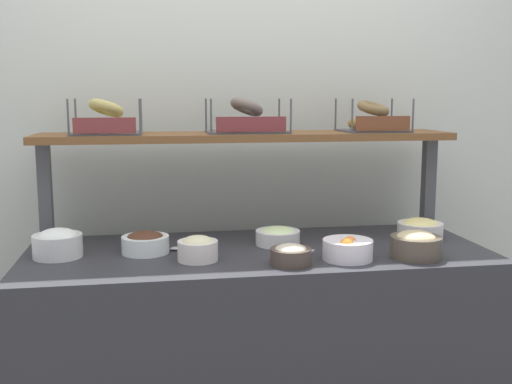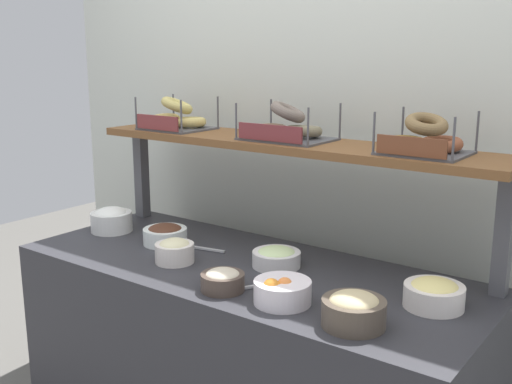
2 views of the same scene
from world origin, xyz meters
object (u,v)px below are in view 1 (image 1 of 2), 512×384
at_px(bowl_fruit_salad, 348,249).
at_px(bowl_egg_salad, 420,229).
at_px(bowl_chocolate_spread, 145,242).
at_px(bowl_cream_cheese, 58,243).
at_px(serving_spoon_near_plate, 186,248).
at_px(bowl_hummus, 416,244).
at_px(bowl_scallion_spread, 278,236).
at_px(bowl_potato_salad, 198,248).
at_px(bagel_basket_poppy, 247,121).
at_px(bowl_tuna_salad, 291,254).
at_px(bagel_basket_cinnamon_raisin, 373,121).
at_px(bagel_basket_plain, 106,122).
at_px(serving_spoon_by_edge, 303,258).

bearing_deg(bowl_fruit_salad, bowl_egg_salad, 32.74).
distance_m(bowl_chocolate_spread, bowl_cream_cheese, 0.31).
bearing_deg(serving_spoon_near_plate, bowl_hummus, -17.35).
bearing_deg(serving_spoon_near_plate, bowl_scallion_spread, 3.23).
bearing_deg(bowl_potato_salad, bagel_basket_poppy, 58.45).
height_order(bowl_scallion_spread, bowl_chocolate_spread, bowl_chocolate_spread).
relative_size(bowl_tuna_salad, serving_spoon_near_plate, 0.80).
bearing_deg(bowl_egg_salad, bowl_hummus, -117.39).
distance_m(bagel_basket_poppy, bagel_basket_cinnamon_raisin, 0.54).
bearing_deg(bowl_scallion_spread, bowl_hummus, -31.27).
distance_m(bowl_potato_salad, bagel_basket_cinnamon_raisin, 0.97).
bearing_deg(bagel_basket_plain, serving_spoon_by_edge, -31.48).
xyz_separation_m(bowl_egg_salad, bagel_basket_poppy, (-0.68, 0.21, 0.43)).
relative_size(bowl_potato_salad, serving_spoon_by_edge, 0.94).
height_order(bowl_scallion_spread, serving_spoon_near_plate, bowl_scallion_spread).
height_order(bowl_scallion_spread, bagel_basket_cinnamon_raisin, bagel_basket_cinnamon_raisin).
bearing_deg(bagel_basket_poppy, bowl_chocolate_spread, -149.75).
relative_size(bowl_egg_salad, bagel_basket_plain, 0.67).
relative_size(bowl_scallion_spread, bagel_basket_poppy, 0.53).
xyz_separation_m(bowl_fruit_salad, bagel_basket_cinnamon_raisin, (0.25, 0.46, 0.44)).
xyz_separation_m(bowl_chocolate_spread, bagel_basket_poppy, (0.42, 0.25, 0.44)).
distance_m(bowl_chocolate_spread, serving_spoon_by_edge, 0.59).
bearing_deg(bagel_basket_cinnamon_raisin, serving_spoon_near_plate, -165.14).
bearing_deg(bagel_basket_plain, serving_spoon_near_plate, -35.54).
bearing_deg(bowl_potato_salad, bowl_hummus, -6.67).
distance_m(bowl_tuna_salad, bowl_scallion_spread, 0.29).
height_order(bowl_cream_cheese, serving_spoon_by_edge, bowl_cream_cheese).
xyz_separation_m(serving_spoon_by_edge, bagel_basket_cinnamon_raisin, (0.41, 0.43, 0.47)).
height_order(bowl_tuna_salad, bowl_scallion_spread, same).
height_order(bowl_chocolate_spread, bagel_basket_plain, bagel_basket_plain).
height_order(bowl_fruit_salad, bowl_scallion_spread, bowl_fruit_salad).
relative_size(bowl_tuna_salad, bagel_basket_plain, 0.52).
bearing_deg(bowl_potato_salad, bagel_basket_plain, 131.28).
relative_size(bowl_egg_salad, bowl_cream_cheese, 1.04).
relative_size(bowl_fruit_salad, bowl_cream_cheese, 1.01).
bearing_deg(bowl_potato_salad, serving_spoon_near_plate, 101.73).
height_order(bowl_tuna_salad, bagel_basket_cinnamon_raisin, bagel_basket_cinnamon_raisin).
xyz_separation_m(bowl_potato_salad, bowl_cream_cheese, (-0.50, 0.13, 0.01)).
height_order(bowl_fruit_salad, bowl_potato_salad, bowl_potato_salad).
xyz_separation_m(bowl_tuna_salad, bagel_basket_cinnamon_raisin, (0.46, 0.48, 0.44)).
height_order(bowl_potato_salad, bowl_cream_cheese, bowl_cream_cheese).
bearing_deg(bowl_cream_cheese, bowl_egg_salad, 1.62).
distance_m(bowl_scallion_spread, bowl_potato_salad, 0.38).
relative_size(bowl_egg_salad, bowl_potato_salad, 1.27).
relative_size(bowl_chocolate_spread, serving_spoon_by_edge, 1.14).
relative_size(bowl_egg_salad, bowl_chocolate_spread, 1.04).
distance_m(bowl_fruit_salad, bagel_basket_poppy, 0.70).
bearing_deg(bowl_egg_salad, bowl_fruit_salad, -147.26).
bearing_deg(bowl_scallion_spread, serving_spoon_by_edge, -79.67).
relative_size(bowl_hummus, bowl_chocolate_spread, 1.04).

